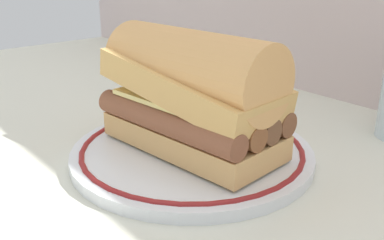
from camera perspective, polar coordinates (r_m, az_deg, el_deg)
ground_plane at (r=0.49m, az=-0.15°, el=-5.60°), size 1.50×1.50×0.00m
plate at (r=0.50m, az=0.00°, el=-4.03°), size 0.26×0.26×0.01m
sausage_sandwich at (r=0.47m, az=0.00°, el=3.65°), size 0.21×0.12×0.13m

